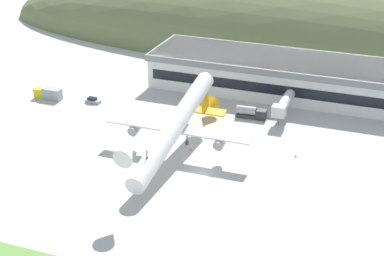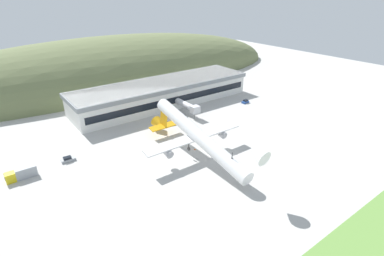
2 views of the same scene
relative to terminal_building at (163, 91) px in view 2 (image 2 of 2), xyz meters
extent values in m
plane|color=#B7B5AF|center=(-8.86, -53.57, -5.70)|extent=(339.28, 339.28, 0.00)
ellipsoid|color=#667047|center=(-5.16, 50.83, -5.70)|extent=(239.26, 70.48, 48.89)
cube|color=white|center=(0.00, 0.02, -0.67)|extent=(81.65, 20.75, 10.06)
cube|color=gray|center=(0.00, 0.02, 3.46)|extent=(82.85, 21.95, 1.81)
cube|color=black|center=(0.00, -10.41, -1.17)|extent=(78.38, 0.16, 2.82)
cylinder|color=silver|center=(0.84, -16.71, -1.70)|extent=(2.60, 12.71, 2.60)
cube|color=silver|center=(0.84, -23.06, -1.70)|extent=(3.38, 2.86, 2.86)
cylinder|color=slate|center=(0.84, -22.56, -3.70)|extent=(0.36, 0.36, 4.00)
cylinder|color=white|center=(-16.98, -48.55, 1.85)|extent=(4.17, 42.20, 12.32)
cone|color=white|center=(-16.98, -71.50, 6.41)|extent=(4.09, 5.30, 4.90)
cone|color=orange|center=(-16.98, -25.20, -2.80)|extent=(4.09, 6.12, 5.07)
cube|color=orange|center=(-16.98, -28.47, 1.37)|extent=(0.50, 5.05, 7.64)
cube|color=orange|center=(-16.98, -28.27, -2.19)|extent=(10.84, 2.93, 0.92)
cube|color=white|center=(-16.98, -46.48, 0.70)|extent=(34.65, 3.62, 1.14)
cylinder|color=#9E9EA3|center=(-27.37, -47.01, -0.74)|extent=(2.30, 3.98, 2.96)
cylinder|color=#9E9EA3|center=(-6.58, -47.01, -0.74)|extent=(2.30, 3.98, 2.96)
cylinder|color=#2D2D2D|center=(-19.27, -46.48, -1.54)|extent=(0.28, 0.28, 2.20)
cylinder|color=#2D2D2D|center=(-19.27, -46.48, -2.64)|extent=(0.45, 1.10, 1.10)
cylinder|color=#2D2D2D|center=(-14.68, -46.48, -1.54)|extent=(0.28, 0.28, 2.20)
cylinder|color=#2D2D2D|center=(-14.68, -46.48, -2.64)|extent=(0.45, 1.10, 1.10)
cylinder|color=#2D2D2D|center=(-16.98, -63.04, 1.86)|extent=(0.22, 0.22, 1.98)
cylinder|color=#2D2D2D|center=(-16.98, -63.04, 0.87)|extent=(0.30, 0.82, 0.82)
cube|color=#264C99|center=(30.61, -22.19, -5.27)|extent=(3.77, 1.96, 0.85)
cube|color=black|center=(30.80, -22.18, -4.50)|extent=(2.12, 1.58, 0.70)
cube|color=#999EA3|center=(-50.18, -26.28, -5.28)|extent=(4.26, 1.92, 0.83)
cube|color=black|center=(-50.39, -26.27, -4.53)|extent=(2.37, 1.58, 0.68)
cube|color=#333338|center=(-4.24, -20.61, -4.45)|extent=(2.68, 2.49, 2.50)
cube|color=black|center=(-2.95, -20.52, -4.00)|extent=(0.22, 1.97, 1.10)
cube|color=#38383D|center=(-8.18, -20.88, -5.25)|extent=(5.50, 2.45, 0.90)
cylinder|color=#999EA3|center=(-8.18, -20.88, -3.69)|extent=(5.24, 2.55, 2.20)
cube|color=gold|center=(-65.91, -28.03, -4.36)|extent=(2.53, 2.43, 2.67)
cube|color=black|center=(-67.20, -28.04, -3.88)|extent=(0.09, 2.06, 1.18)
cube|color=#999EA3|center=(-61.96, -28.02, -4.15)|extent=(5.37, 2.44, 3.09)
cube|color=orange|center=(8.77, -38.50, -5.68)|extent=(0.52, 0.52, 0.03)
cone|color=orange|center=(8.77, -38.50, -5.39)|extent=(0.40, 0.40, 0.55)
cube|color=orange|center=(-14.78, -43.69, -5.68)|extent=(0.52, 0.52, 0.03)
cone|color=orange|center=(-14.78, -43.69, -5.39)|extent=(0.40, 0.40, 0.55)
camera|label=1|loc=(32.95, -168.23, 61.06)|focal=60.00mm
camera|label=2|loc=(-66.61, -112.11, 42.27)|focal=28.00mm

